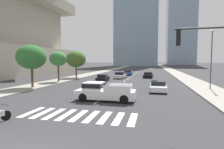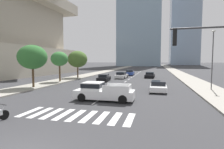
{
  "view_description": "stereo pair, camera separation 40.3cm",
  "coord_description": "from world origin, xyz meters",
  "px_view_note": "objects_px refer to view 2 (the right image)",
  "views": [
    {
      "loc": [
        4.74,
        -5.16,
        3.65
      ],
      "look_at": [
        0.0,
        15.69,
        2.0
      ],
      "focal_mm": 28.5,
      "sensor_mm": 36.0,
      "label": 1
    },
    {
      "loc": [
        5.13,
        -5.07,
        3.65
      ],
      "look_at": [
        0.0,
        15.69,
        2.0
      ],
      "focal_mm": 28.5,
      "sensor_mm": 36.0,
      "label": 2
    }
  ],
  "objects_px": {
    "sedan_black_1": "(150,75)",
    "sedan_blue_0": "(130,73)",
    "sedan_black_4": "(104,78)",
    "street_tree_third": "(78,59)",
    "sedan_white_2": "(158,86)",
    "street_tree_second": "(59,59)",
    "pickup_truck": "(102,92)",
    "street_lamp_east": "(213,55)",
    "street_tree_nearest": "(32,57)",
    "sedan_white_3": "(122,75)"
  },
  "relations": [
    {
      "from": "street_tree_second",
      "to": "pickup_truck",
      "type": "bearing_deg",
      "value": -46.47
    },
    {
      "from": "street_lamp_east",
      "to": "street_tree_nearest",
      "type": "height_order",
      "value": "street_lamp_east"
    },
    {
      "from": "pickup_truck",
      "to": "sedan_black_4",
      "type": "height_order",
      "value": "pickup_truck"
    },
    {
      "from": "street_lamp_east",
      "to": "street_tree_nearest",
      "type": "xyz_separation_m",
      "value": [
        -22.61,
        -3.79,
        -0.21
      ]
    },
    {
      "from": "street_tree_second",
      "to": "street_tree_third",
      "type": "bearing_deg",
      "value": 90.0
    },
    {
      "from": "street_tree_second",
      "to": "street_tree_third",
      "type": "relative_size",
      "value": 0.91
    },
    {
      "from": "sedan_blue_0",
      "to": "sedan_white_3",
      "type": "bearing_deg",
      "value": 174.27
    },
    {
      "from": "street_tree_third",
      "to": "sedan_blue_0",
      "type": "bearing_deg",
      "value": 47.06
    },
    {
      "from": "sedan_black_4",
      "to": "street_tree_second",
      "type": "distance_m",
      "value": 8.31
    },
    {
      "from": "street_tree_second",
      "to": "street_lamp_east",
      "type": "bearing_deg",
      "value": -7.51
    },
    {
      "from": "sedan_black_4",
      "to": "street_lamp_east",
      "type": "relative_size",
      "value": 0.63
    },
    {
      "from": "sedan_black_1",
      "to": "sedan_blue_0",
      "type": "bearing_deg",
      "value": -133.06
    },
    {
      "from": "sedan_black_1",
      "to": "sedan_white_3",
      "type": "xyz_separation_m",
      "value": [
        -5.7,
        -2.98,
        0.06
      ]
    },
    {
      "from": "sedan_blue_0",
      "to": "street_lamp_east",
      "type": "xyz_separation_m",
      "value": [
        13.06,
        -20.42,
        3.74
      ]
    },
    {
      "from": "sedan_white_2",
      "to": "street_lamp_east",
      "type": "xyz_separation_m",
      "value": [
        6.4,
        2.15,
        3.79
      ]
    },
    {
      "from": "sedan_white_3",
      "to": "street_tree_third",
      "type": "xyz_separation_m",
      "value": [
        -8.96,
        -1.97,
        3.39
      ]
    },
    {
      "from": "pickup_truck",
      "to": "sedan_blue_0",
      "type": "height_order",
      "value": "pickup_truck"
    },
    {
      "from": "sedan_white_3",
      "to": "sedan_black_4",
      "type": "xyz_separation_m",
      "value": [
        -2.06,
        -5.97,
        -0.01
      ]
    },
    {
      "from": "sedan_white_3",
      "to": "sedan_blue_0",
      "type": "bearing_deg",
      "value": -0.31
    },
    {
      "from": "sedan_blue_0",
      "to": "street_tree_nearest",
      "type": "bearing_deg",
      "value": 156.82
    },
    {
      "from": "street_tree_nearest",
      "to": "street_tree_third",
      "type": "distance_m",
      "value": 13.95
    },
    {
      "from": "sedan_black_4",
      "to": "street_tree_nearest",
      "type": "distance_m",
      "value": 12.62
    },
    {
      "from": "sedan_white_3",
      "to": "sedan_black_4",
      "type": "height_order",
      "value": "sedan_white_3"
    },
    {
      "from": "street_tree_third",
      "to": "street_tree_nearest",
      "type": "bearing_deg",
      "value": -90.0
    },
    {
      "from": "sedan_blue_0",
      "to": "sedan_black_4",
      "type": "relative_size",
      "value": 0.96
    },
    {
      "from": "pickup_truck",
      "to": "street_lamp_east",
      "type": "bearing_deg",
      "value": -143.82
    },
    {
      "from": "sedan_white_2",
      "to": "street_lamp_east",
      "type": "distance_m",
      "value": 7.74
    },
    {
      "from": "pickup_truck",
      "to": "sedan_white_3",
      "type": "distance_m",
      "value": 20.9
    },
    {
      "from": "sedan_white_3",
      "to": "street_tree_nearest",
      "type": "height_order",
      "value": "street_tree_nearest"
    },
    {
      "from": "street_tree_nearest",
      "to": "street_tree_third",
      "type": "relative_size",
      "value": 1.01
    },
    {
      "from": "sedan_white_2",
      "to": "sedan_black_1",
      "type": "bearing_deg",
      "value": -174.36
    },
    {
      "from": "sedan_blue_0",
      "to": "sedan_white_2",
      "type": "relative_size",
      "value": 0.98
    },
    {
      "from": "street_lamp_east",
      "to": "street_tree_second",
      "type": "relative_size",
      "value": 1.43
    },
    {
      "from": "sedan_blue_0",
      "to": "sedan_black_4",
      "type": "bearing_deg",
      "value": 167.82
    },
    {
      "from": "sedan_white_2",
      "to": "street_lamp_east",
      "type": "relative_size",
      "value": 0.63
    },
    {
      "from": "sedan_black_1",
      "to": "sedan_white_2",
      "type": "height_order",
      "value": "sedan_white_2"
    },
    {
      "from": "sedan_white_3",
      "to": "street_tree_third",
      "type": "bearing_deg",
      "value": 106.16
    },
    {
      "from": "sedan_black_1",
      "to": "street_tree_third",
      "type": "height_order",
      "value": "street_tree_third"
    },
    {
      "from": "street_lamp_east",
      "to": "street_tree_second",
      "type": "distance_m",
      "value": 22.81
    },
    {
      "from": "sedan_white_2",
      "to": "sedan_black_4",
      "type": "xyz_separation_m",
      "value": [
        -9.31,
        8.31,
        0.04
      ]
    },
    {
      "from": "sedan_black_1",
      "to": "street_lamp_east",
      "type": "xyz_separation_m",
      "value": [
        7.95,
        -15.12,
        3.8
      ]
    },
    {
      "from": "sedan_white_3",
      "to": "street_tree_second",
      "type": "height_order",
      "value": "street_tree_second"
    },
    {
      "from": "pickup_truck",
      "to": "sedan_black_1",
      "type": "bearing_deg",
      "value": -99.29
    },
    {
      "from": "sedan_white_2",
      "to": "street_tree_second",
      "type": "xyz_separation_m",
      "value": [
        -16.21,
        5.13,
        3.41
      ]
    },
    {
      "from": "sedan_black_4",
      "to": "street_tree_third",
      "type": "xyz_separation_m",
      "value": [
        -6.9,
        4.0,
        3.4
      ]
    },
    {
      "from": "sedan_black_4",
      "to": "street_tree_third",
      "type": "relative_size",
      "value": 0.82
    },
    {
      "from": "sedan_black_1",
      "to": "street_lamp_east",
      "type": "height_order",
      "value": "street_lamp_east"
    },
    {
      "from": "street_lamp_east",
      "to": "pickup_truck",
      "type": "bearing_deg",
      "value": -143.14
    },
    {
      "from": "pickup_truck",
      "to": "street_tree_nearest",
      "type": "relative_size",
      "value": 0.98
    },
    {
      "from": "pickup_truck",
      "to": "sedan_black_4",
      "type": "xyz_separation_m",
      "value": [
        -4.16,
        14.82,
        -0.22
      ]
    }
  ]
}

